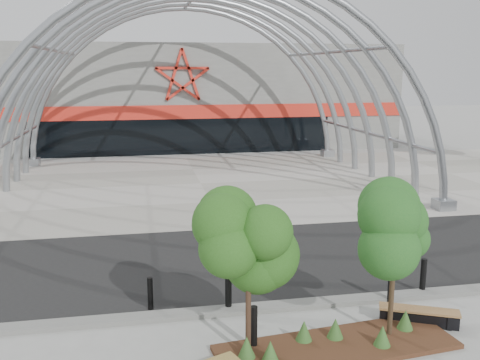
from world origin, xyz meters
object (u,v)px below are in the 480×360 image
street_tree_0 (249,239)px  bench_1 (419,316)px  bollard_2 (228,291)px  street_tree_1 (395,235)px

street_tree_0 → bench_1: size_ratio=1.98×
bench_1 → bollard_2: bearing=160.1°
street_tree_1 → bollard_2: bearing=148.2°
bollard_2 → street_tree_1: bearing=-31.8°
street_tree_0 → bench_1: street_tree_0 is taller
bench_1 → bollard_2: (-4.50, 1.63, 0.33)m
street_tree_1 → street_tree_0: bearing=-176.8°
street_tree_1 → bench_1: 2.60m
bench_1 → street_tree_0: bearing=-171.0°
street_tree_1 → bench_1: (1.03, 0.52, -2.33)m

